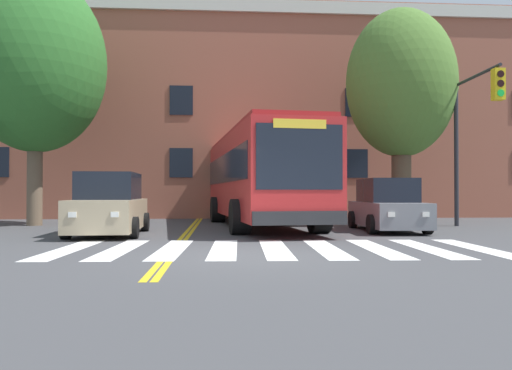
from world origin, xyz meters
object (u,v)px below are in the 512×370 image
car_grey_far_lane (387,207)px  street_tree_curbside_small (35,63)px  car_tan_near_lane (109,206)px  street_tree_curbside_large (401,85)px  city_bus (258,176)px  traffic_light_near_corner (472,120)px

car_grey_far_lane → street_tree_curbside_small: (-12.50, 3.49, 5.40)m
car_tan_near_lane → street_tree_curbside_large: (10.35, 3.99, 4.64)m
car_grey_far_lane → street_tree_curbside_small: bearing=164.4°
city_bus → street_tree_curbside_small: (-8.46, 0.86, 4.30)m
street_tree_curbside_small → traffic_light_near_corner: bearing=-9.5°
street_tree_curbside_large → city_bus: bearing=-175.6°
city_bus → car_grey_far_lane: (4.04, -2.64, -1.09)m
street_tree_curbside_large → street_tree_curbside_small: street_tree_curbside_small is taller
street_tree_curbside_large → car_tan_near_lane: bearing=-158.9°
street_tree_curbside_large → car_grey_far_lane: bearing=-117.8°
city_bus → street_tree_curbside_large: street_tree_curbside_large is taller
car_tan_near_lane → street_tree_curbside_small: street_tree_curbside_small is taller
city_bus → car_grey_far_lane: bearing=-33.2°
city_bus → street_tree_curbside_large: bearing=4.4°
city_bus → street_tree_curbside_large: 6.73m
car_tan_near_lane → traffic_light_near_corner: bearing=8.3°
car_tan_near_lane → street_tree_curbside_small: bearing=130.5°
city_bus → street_tree_curbside_small: size_ratio=1.25×
city_bus → car_grey_far_lane: 4.95m
traffic_light_near_corner → street_tree_curbside_large: bearing=127.6°
car_grey_far_lane → traffic_light_near_corner: bearing=14.0°
city_bus → car_tan_near_lane: city_bus is taller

